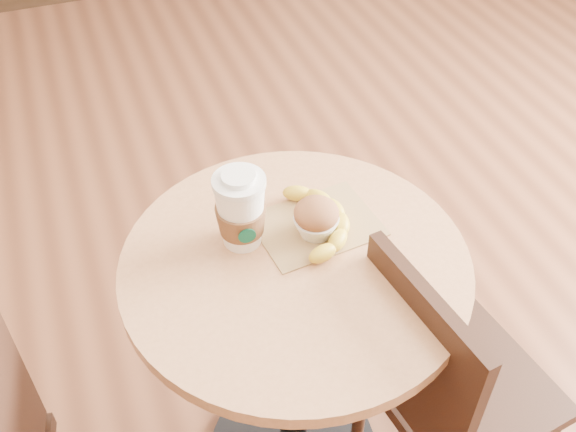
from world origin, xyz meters
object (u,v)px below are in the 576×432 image
object	(u,v)px
cafe_table	(295,332)
coffee_cup	(241,212)
chair_right	(444,386)
muffin	(316,218)
banana	(322,219)

from	to	relation	value
cafe_table	coffee_cup	xyz separation A→B (m)	(-0.08, 0.09, 0.30)
chair_right	muffin	xyz separation A→B (m)	(-0.21, 0.24, 0.35)
cafe_table	muffin	distance (m)	0.28
cafe_table	chair_right	distance (m)	0.34
banana	muffin	bearing A→B (deg)	-127.76
coffee_cup	muffin	bearing A→B (deg)	-9.16
coffee_cup	chair_right	bearing A→B (deg)	-34.06
banana	chair_right	bearing A→B (deg)	-43.83
cafe_table	muffin	size ratio (longest dim) A/B	8.24
chair_right	muffin	distance (m)	0.47
coffee_cup	muffin	world-z (taller)	coffee_cup
chair_right	banana	bearing A→B (deg)	28.04
cafe_table	coffee_cup	bearing A→B (deg)	132.41
cafe_table	chair_right	size ratio (longest dim) A/B	0.93
cafe_table	coffee_cup	world-z (taller)	coffee_cup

